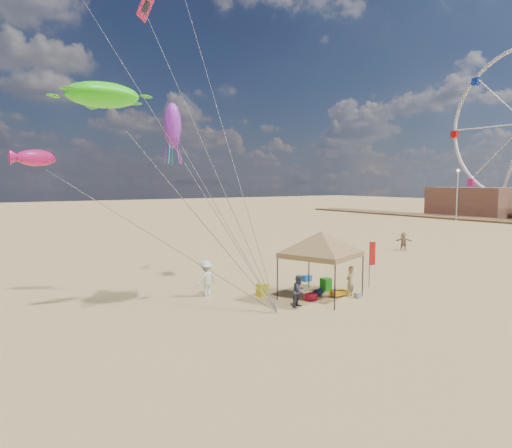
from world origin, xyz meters
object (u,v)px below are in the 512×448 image
object	(u,v)px
cooler_blue	(307,278)
chair_yellow	(262,290)
cooler_red	(311,297)
person_near_a	(350,281)
beach_cart	(339,293)
canopy_tent	(321,234)
chair_green	(326,284)
person_far_c	(404,241)
lamp_north	(457,186)
person_near_b	(299,291)
feather_flag	(372,256)
person_near_c	(206,279)

from	to	relation	value
cooler_blue	chair_yellow	size ratio (longest dim) A/B	0.77
cooler_red	person_near_a	size ratio (longest dim) A/B	0.33
person_near_a	chair_yellow	bearing A→B (deg)	-57.28
chair_yellow	cooler_blue	bearing A→B (deg)	18.71
cooler_blue	beach_cart	xyz separation A→B (m)	(-1.01, -3.82, 0.01)
canopy_tent	cooler_blue	world-z (taller)	canopy_tent
chair_green	person_far_c	bearing A→B (deg)	24.09
person_near_a	lamp_north	world-z (taller)	lamp_north
beach_cart	person_near_b	distance (m)	3.21
lamp_north	person_far_c	bearing A→B (deg)	-154.73
beach_cart	lamp_north	distance (m)	56.81
person_far_c	chair_yellow	bearing A→B (deg)	-124.80
cooler_red	cooler_blue	size ratio (longest dim) A/B	1.00
canopy_tent	chair_green	distance (m)	3.58
feather_flag	cooler_red	world-z (taller)	feather_flag
cooler_red	person_near_c	xyz separation A→B (m)	(-4.07, 3.88, 0.77)
person_near_b	person_far_c	xyz separation A→B (m)	(19.81, 9.10, 0.03)
chair_yellow	beach_cart	xyz separation A→B (m)	(3.42, -2.31, -0.15)
cooler_red	person_near_c	world-z (taller)	person_near_c
feather_flag	person_near_c	distance (m)	9.73
canopy_tent	cooler_blue	size ratio (longest dim) A/B	11.70
feather_flag	person_far_c	distance (m)	15.89
beach_cart	lamp_north	xyz separation A→B (m)	(50.82, 24.82, 5.32)
cooler_red	person_near_b	world-z (taller)	person_near_b
feather_flag	chair_yellow	world-z (taller)	feather_flag
person_far_c	person_near_a	bearing A→B (deg)	-113.23
canopy_tent	feather_flag	bearing A→B (deg)	2.76
cooler_blue	canopy_tent	bearing A→B (deg)	-120.58
feather_flag	chair_yellow	xyz separation A→B (m)	(-6.53, 1.82, -1.48)
person_near_a	person_near_b	bearing A→B (deg)	-22.12
cooler_blue	person_near_a	size ratio (longest dim) A/B	0.33
cooler_blue	person_near_a	bearing A→B (deg)	-97.38
canopy_tent	lamp_north	world-z (taller)	lamp_north
chair_yellow	person_near_b	world-z (taller)	person_near_b
feather_flag	lamp_north	distance (m)	53.68
chair_green	chair_yellow	size ratio (longest dim) A/B	1.00
feather_flag	lamp_north	size ratio (longest dim) A/B	0.33
feather_flag	chair_yellow	distance (m)	6.94
cooler_blue	person_far_c	bearing A→B (deg)	17.31
cooler_blue	person_far_c	world-z (taller)	person_far_c
chair_green	person_near_b	distance (m)	3.95
person_near_a	person_near_c	world-z (taller)	person_near_c
canopy_tent	cooler_red	xyz separation A→B (m)	(-0.76, -0.12, -3.24)
person_near_a	cooler_blue	bearing A→B (deg)	-120.24
canopy_tent	person_near_a	distance (m)	3.10
chair_green	person_near_c	world-z (taller)	person_near_c
feather_flag	person_near_c	xyz separation A→B (m)	(-9.02, 3.55, -0.87)
cooler_blue	chair_green	distance (m)	2.50
cooler_blue	person_near_b	xyz separation A→B (m)	(-4.14, -4.22, 0.61)
chair_yellow	cooler_red	bearing A→B (deg)	-53.63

